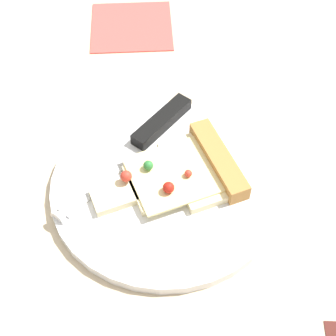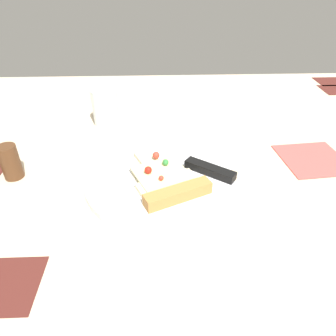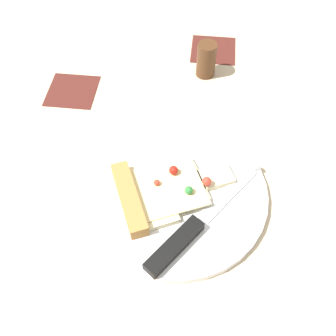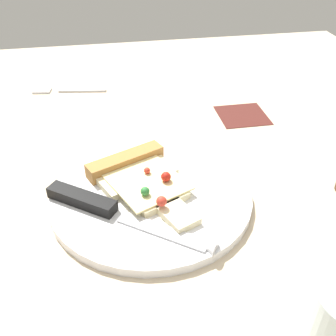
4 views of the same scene
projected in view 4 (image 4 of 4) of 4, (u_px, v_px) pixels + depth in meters
The scene contains 5 objects.
ground_plane at pixel (125, 202), 58.39cm from camera, with size 132.31×132.31×3.00cm.
plate at pixel (151, 195), 56.32cm from camera, with size 27.90×27.90×1.31cm, color silver.
pizza_slice at pixel (141, 178), 57.16cm from camera, with size 19.07×14.71×2.68cm.
knife at pixel (111, 210), 51.89cm from camera, with size 15.98×20.53×2.45cm.
fork at pixel (65, 90), 85.40cm from camera, with size 4.13×15.39×0.80cm.
Camera 4 is at (45.02, -1.85, 36.51)cm, focal length 43.17 mm.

